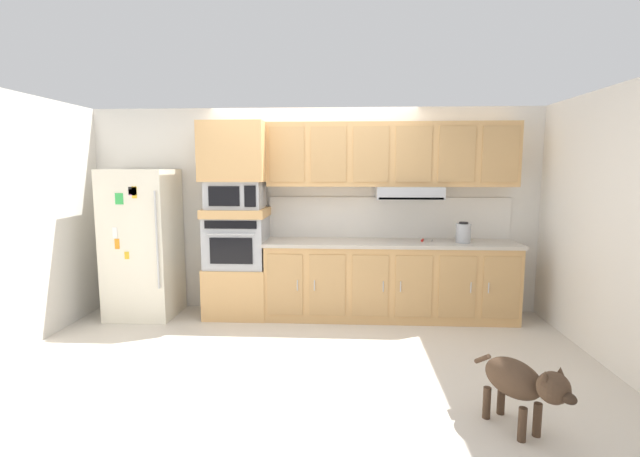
{
  "coord_description": "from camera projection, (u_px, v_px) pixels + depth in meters",
  "views": [
    {
      "loc": [
        0.4,
        -4.62,
        1.78
      ],
      "look_at": [
        0.12,
        0.27,
        1.13
      ],
      "focal_mm": 25.79,
      "sensor_mm": 36.0,
      "label": 1
    }
  ],
  "objects": [
    {
      "name": "back_kitchen_wall",
      "position": [
        314.0,
        210.0,
        5.76
      ],
      "size": [
        6.2,
        0.12,
        2.5
      ],
      "primitive_type": "cube",
      "color": "silver",
      "rests_on": "ground"
    },
    {
      "name": "countertop_slab",
      "position": [
        390.0,
        243.0,
        5.4
      ],
      "size": [
        2.94,
        0.64,
        0.04
      ],
      "primitive_type": "cube",
      "color": "#BCB2A3",
      "rests_on": "lower_cabinet_run"
    },
    {
      "name": "upper_cabinet_with_hood",
      "position": [
        392.0,
        157.0,
        5.39
      ],
      "size": [
        2.9,
        0.48,
        0.88
      ],
      "color": "tan",
      "rests_on": "backsplash_panel"
    },
    {
      "name": "refrigerator",
      "position": [
        143.0,
        243.0,
        5.49
      ],
      "size": [
        0.76,
        0.73,
        1.76
      ],
      "color": "silver",
      "rests_on": "ground"
    },
    {
      "name": "built_in_oven",
      "position": [
        237.0,
        242.0,
        5.5
      ],
      "size": [
        0.7,
        0.62,
        0.6
      ],
      "color": "#A8AAAF",
      "rests_on": "oven_base_cabinet"
    },
    {
      "name": "dog",
      "position": [
        521.0,
        382.0,
        3.07
      ],
      "size": [
        0.47,
        0.75,
        0.54
      ],
      "rotation": [
        0.0,
        0.0,
        -1.08
      ],
      "color": "#473323",
      "rests_on": "ground"
    },
    {
      "name": "appliance_mid_shelf",
      "position": [
        236.0,
        213.0,
        5.45
      ],
      "size": [
        0.74,
        0.62,
        0.1
      ],
      "primitive_type": "cube",
      "color": "tan",
      "rests_on": "built_in_oven"
    },
    {
      "name": "appliance_upper_cabinet",
      "position": [
        235.0,
        152.0,
        5.36
      ],
      "size": [
        0.74,
        0.62,
        0.68
      ],
      "primitive_type": "cube",
      "color": "tan",
      "rests_on": "microwave"
    },
    {
      "name": "ground_plane",
      "position": [
        307.0,
        338.0,
        4.82
      ],
      "size": [
        9.6,
        9.6,
        0.0
      ],
      "primitive_type": "plane",
      "color": "beige"
    },
    {
      "name": "backsplash_panel",
      "position": [
        388.0,
        218.0,
        5.65
      ],
      "size": [
        2.94,
        0.02,
        0.5
      ],
      "primitive_type": "cube",
      "color": "silver",
      "rests_on": "countertop_slab"
    },
    {
      "name": "lower_cabinet_run",
      "position": [
        389.0,
        281.0,
        5.45
      ],
      "size": [
        2.9,
        0.63,
        0.88
      ],
      "color": "tan",
      "rests_on": "ground"
    },
    {
      "name": "side_panel_left",
      "position": [
        41.0,
        218.0,
        4.81
      ],
      "size": [
        0.12,
        7.1,
        2.5
      ],
      "primitive_type": "cube",
      "color": "silver",
      "rests_on": "ground"
    },
    {
      "name": "oven_base_cabinet",
      "position": [
        238.0,
        290.0,
        5.58
      ],
      "size": [
        0.74,
        0.62,
        0.6
      ],
      "primitive_type": "cube",
      "color": "tan",
      "rests_on": "ground"
    },
    {
      "name": "electric_kettle",
      "position": [
        463.0,
        233.0,
        5.28
      ],
      "size": [
        0.17,
        0.17,
        0.24
      ],
      "color": "#A8AAAF",
      "rests_on": "countertop_slab"
    },
    {
      "name": "side_panel_right",
      "position": [
        591.0,
        222.0,
        4.51
      ],
      "size": [
        0.12,
        7.1,
        2.5
      ],
      "primitive_type": "cube",
      "color": "white",
      "rests_on": "ground"
    },
    {
      "name": "screwdriver",
      "position": [
        423.0,
        240.0,
        5.38
      ],
      "size": [
        0.15,
        0.14,
        0.03
      ],
      "color": "red",
      "rests_on": "countertop_slab"
    },
    {
      "name": "microwave",
      "position": [
        236.0,
        195.0,
        5.42
      ],
      "size": [
        0.64,
        0.54,
        0.32
      ],
      "color": "#A8AAAF",
      "rests_on": "appliance_mid_shelf"
    }
  ]
}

